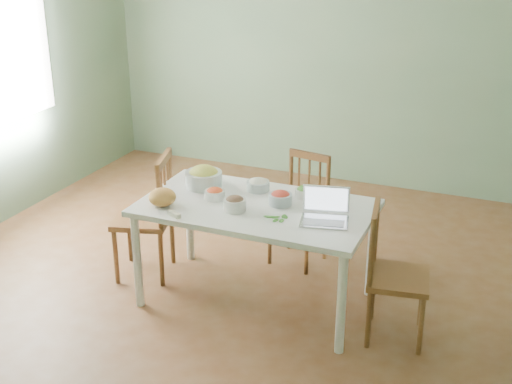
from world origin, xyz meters
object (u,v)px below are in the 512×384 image
at_px(dining_table, 256,254).
at_px(chair_right, 399,275).
at_px(chair_far, 298,211).
at_px(bowl_squash, 204,177).
at_px(chair_left, 143,216).
at_px(bread_boule, 162,197).
at_px(laptop, 325,207).

xyz_separation_m(dining_table, chair_right, (1.05, -0.07, 0.09)).
height_order(dining_table, chair_right, chair_right).
bearing_deg(chair_far, bowl_squash, -128.11).
height_order(chair_far, bowl_squash, bowl_squash).
bearing_deg(chair_left, bowl_squash, 89.28).
relative_size(chair_left, bowl_squash, 3.60).
relative_size(chair_right, bread_boule, 4.85).
height_order(dining_table, bread_boule, bread_boule).
height_order(bread_boule, bowl_squash, bowl_squash).
distance_m(chair_right, bowl_squash, 1.61).
bearing_deg(chair_far, chair_right, -28.80).
bearing_deg(bread_boule, dining_table, 22.76).
distance_m(chair_right, laptop, 0.66).
bearing_deg(bread_boule, chair_right, 6.20).
bearing_deg(bowl_squash, chair_right, -9.27).
height_order(chair_left, bowl_squash, chair_left).
height_order(chair_left, laptop, chair_left).
relative_size(chair_left, chair_right, 1.06).
distance_m(chair_left, laptop, 1.55).
xyz_separation_m(chair_far, chair_left, (-1.05, -0.65, 0.05)).
distance_m(dining_table, bowl_squash, 0.70).
xyz_separation_m(chair_left, laptop, (1.50, -0.14, 0.38)).
relative_size(chair_right, bowl_squash, 3.38).
xyz_separation_m(chair_left, chair_right, (2.02, -0.12, -0.03)).
distance_m(chair_far, chair_right, 1.24).
bearing_deg(dining_table, bread_boule, -157.24).
bearing_deg(laptop, chair_far, 106.70).
bearing_deg(dining_table, chair_right, -4.08).
height_order(chair_left, bread_boule, chair_left).
height_order(chair_far, bread_boule, chair_far).
height_order(chair_right, bread_boule, chair_right).
distance_m(dining_table, laptop, 0.73).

